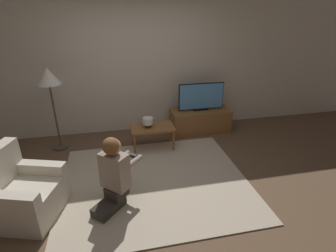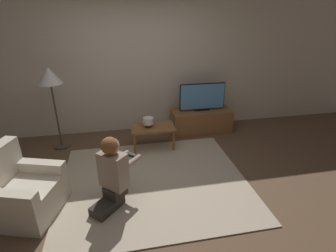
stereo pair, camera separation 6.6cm
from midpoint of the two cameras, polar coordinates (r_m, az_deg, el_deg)
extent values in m
plane|color=brown|center=(3.90, -3.30, -12.00)|extent=(10.00, 10.00, 0.00)
cube|color=beige|center=(5.16, -7.14, 12.87)|extent=(10.00, 0.06, 2.60)
cube|color=#BCAD93|center=(3.89, -3.30, -11.91)|extent=(2.63, 2.30, 0.02)
cube|color=brown|center=(5.34, 6.62, 1.21)|extent=(1.17, 0.49, 0.45)
cube|color=black|center=(5.25, 6.75, 3.69)|extent=(0.31, 0.08, 0.04)
cube|color=black|center=(5.17, 6.87, 6.46)|extent=(0.90, 0.03, 0.52)
cube|color=#4C8CC6|center=(5.17, 6.89, 6.43)|extent=(0.87, 0.04, 0.49)
cube|color=brown|center=(4.58, -3.82, -0.33)|extent=(0.75, 0.45, 0.04)
cylinder|color=brown|center=(4.48, -7.65, -4.11)|extent=(0.04, 0.04, 0.38)
cylinder|color=brown|center=(4.56, 0.78, -3.30)|extent=(0.04, 0.04, 0.38)
cylinder|color=brown|center=(4.81, -8.05, -2.06)|extent=(0.04, 0.04, 0.38)
cylinder|color=brown|center=(4.89, -0.18, -1.34)|extent=(0.04, 0.04, 0.38)
cylinder|color=#4C4233|center=(5.15, -22.58, -4.17)|extent=(0.28, 0.28, 0.03)
cylinder|color=#4C4233|center=(4.88, -23.88, 3.11)|extent=(0.03, 0.03, 1.37)
cone|color=silver|center=(4.72, -25.10, 9.81)|extent=(0.40, 0.40, 0.27)
cube|color=beige|center=(3.69, -28.82, -14.04)|extent=(0.94, 0.94, 0.40)
cube|color=beige|center=(3.46, -31.83, -16.03)|extent=(0.75, 0.36, 0.54)
cube|color=beige|center=(3.85, -26.60, -10.57)|extent=(0.75, 0.36, 0.54)
cube|color=#332D28|center=(3.47, -13.30, -16.62)|extent=(0.45, 0.46, 0.11)
cube|color=#332D28|center=(3.48, -11.66, -13.66)|extent=(0.32, 0.33, 0.14)
cube|color=gray|center=(3.30, -12.10, -9.50)|extent=(0.39, 0.38, 0.47)
sphere|color=tan|center=(3.13, -12.63, -4.39)|extent=(0.20, 0.20, 0.20)
sphere|color=brown|center=(3.11, -12.90, -4.29)|extent=(0.21, 0.21, 0.21)
cube|color=black|center=(3.52, -8.13, -6.40)|extent=(0.12, 0.12, 0.04)
cylinder|color=gray|center=(3.39, -8.01, -7.75)|extent=(0.25, 0.27, 0.07)
cylinder|color=gray|center=(3.50, -10.66, -6.79)|extent=(0.25, 0.27, 0.07)
cylinder|color=#4C3823|center=(4.55, -4.80, 0.13)|extent=(0.10, 0.10, 0.06)
cylinder|color=silver|center=(4.52, -4.84, 1.11)|extent=(0.18, 0.18, 0.11)
camera|label=1|loc=(0.03, -90.46, -0.21)|focal=28.00mm
camera|label=2|loc=(0.03, 89.54, 0.21)|focal=28.00mm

